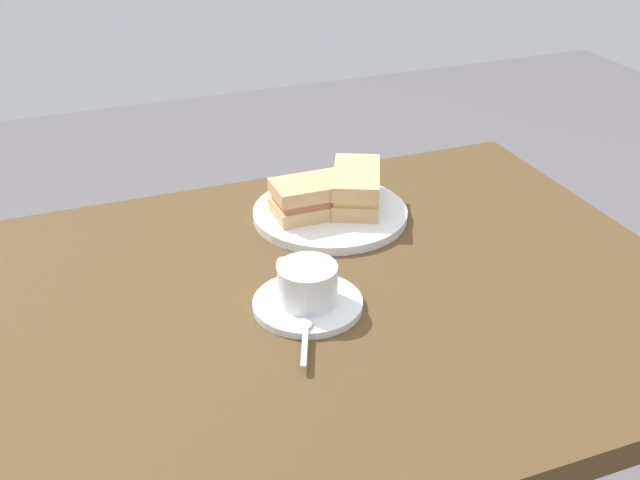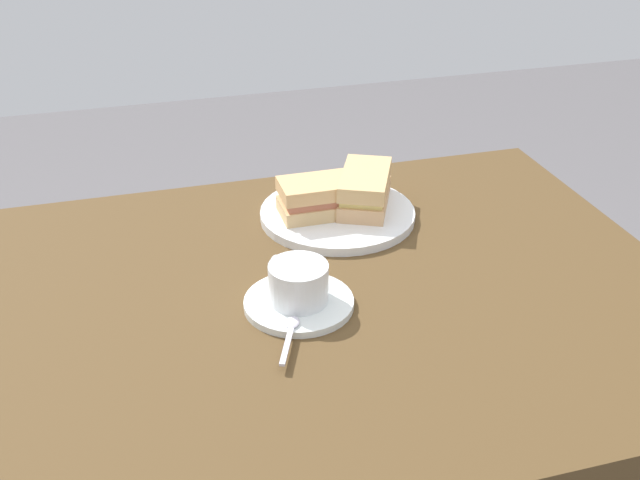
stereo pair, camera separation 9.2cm
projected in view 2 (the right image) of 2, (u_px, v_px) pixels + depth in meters
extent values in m
cube|color=#503A1F|center=(254.00, 314.00, 1.05)|extent=(1.21, 0.77, 0.04)
cylinder|color=brown|center=(481.00, 337.00, 1.63)|extent=(0.05, 0.05, 0.71)
cylinder|color=white|center=(337.00, 214.00, 1.25)|extent=(0.25, 0.25, 0.01)
cube|color=tan|center=(320.00, 207.00, 1.24)|extent=(0.13, 0.07, 0.02)
cube|color=#B46548|center=(320.00, 197.00, 1.23)|extent=(0.12, 0.07, 0.01)
cube|color=tan|center=(320.00, 187.00, 1.22)|extent=(0.13, 0.07, 0.02)
cube|color=tan|center=(365.00, 198.00, 1.26)|extent=(0.12, 0.16, 0.02)
cube|color=#E5D074|center=(365.00, 189.00, 1.25)|extent=(0.11, 0.14, 0.01)
cube|color=tan|center=(365.00, 179.00, 1.24)|extent=(0.12, 0.16, 0.02)
cylinder|color=white|center=(299.00, 303.00, 1.03)|extent=(0.15, 0.15, 0.01)
cylinder|color=white|center=(299.00, 283.00, 1.02)|extent=(0.08, 0.08, 0.05)
cylinder|color=#A57E47|center=(298.00, 268.00, 1.01)|extent=(0.07, 0.07, 0.01)
torus|color=white|center=(280.00, 268.00, 1.05)|extent=(0.02, 0.04, 0.04)
cube|color=silver|center=(287.00, 346.00, 0.94)|extent=(0.04, 0.07, 0.00)
ellipsoid|color=silver|center=(293.00, 322.00, 0.98)|extent=(0.03, 0.03, 0.01)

